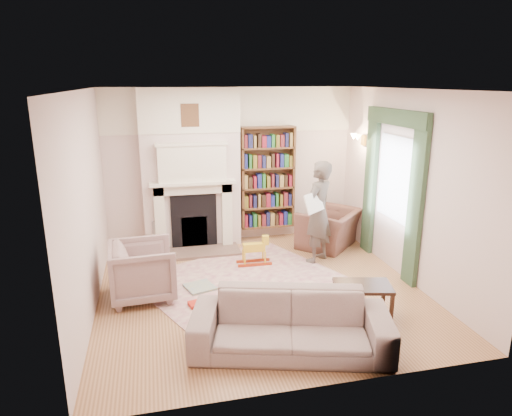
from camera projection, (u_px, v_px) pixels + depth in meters
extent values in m
plane|color=brown|center=(260.00, 289.00, 6.60)|extent=(4.50, 4.50, 0.00)
plane|color=white|center=(260.00, 89.00, 5.84)|extent=(4.50, 4.50, 0.00)
plane|color=beige|center=(231.00, 166.00, 8.33)|extent=(4.50, 0.00, 4.50)
plane|color=beige|center=(318.00, 255.00, 4.11)|extent=(4.50, 0.00, 4.50)
plane|color=beige|center=(86.00, 205.00, 5.73)|extent=(0.00, 4.50, 4.50)
plane|color=beige|center=(409.00, 187.00, 6.70)|extent=(0.00, 4.50, 4.50)
cube|color=beige|center=(191.00, 169.00, 8.00)|extent=(1.70, 0.35, 2.80)
cube|color=silver|center=(193.00, 183.00, 7.78)|extent=(1.47, 0.24, 0.05)
cube|color=black|center=(194.00, 222.00, 8.06)|extent=(0.80, 0.06, 0.96)
cube|color=silver|center=(192.00, 163.00, 7.71)|extent=(1.15, 0.18, 0.62)
cube|color=brown|center=(268.00, 178.00, 8.41)|extent=(1.00, 0.24, 1.85)
cube|color=silver|center=(394.00, 178.00, 7.06)|extent=(0.02, 0.90, 1.30)
cube|color=#2B432C|center=(416.00, 205.00, 6.47)|extent=(0.07, 0.32, 2.40)
cube|color=#2B432C|center=(370.00, 184.00, 7.78)|extent=(0.07, 0.32, 2.40)
cube|color=#2B432C|center=(397.00, 117.00, 6.80)|extent=(0.09, 1.70, 0.24)
cube|color=beige|center=(238.00, 279.00, 6.91)|extent=(3.37, 3.05, 0.01)
imported|color=#502B2A|center=(329.00, 228.00, 8.20)|extent=(1.38, 1.38, 0.68)
imported|color=gray|center=(143.00, 271.00, 6.25)|extent=(0.92, 0.90, 0.79)
imported|color=gray|center=(291.00, 324.00, 5.04)|extent=(2.33, 1.41, 0.64)
imported|color=#4F463F|center=(318.00, 212.00, 7.40)|extent=(0.73, 0.70, 1.69)
cube|color=white|center=(314.00, 202.00, 7.12)|extent=(0.43, 0.38, 0.30)
cylinder|color=#979A9E|center=(160.00, 236.00, 8.01)|extent=(0.26, 0.26, 0.55)
cube|color=#DEC84E|center=(200.00, 287.00, 6.60)|extent=(0.48, 0.48, 0.03)
cube|color=red|center=(199.00, 303.00, 6.09)|extent=(0.31, 0.24, 0.05)
cube|color=red|center=(291.00, 295.00, 6.37)|extent=(0.28, 0.24, 0.02)
cube|color=red|center=(296.00, 296.00, 6.33)|extent=(0.30, 0.28, 0.02)
cube|color=red|center=(267.00, 299.00, 6.24)|extent=(0.26, 0.21, 0.02)
cube|color=red|center=(275.00, 304.00, 6.10)|extent=(0.30, 0.29, 0.02)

